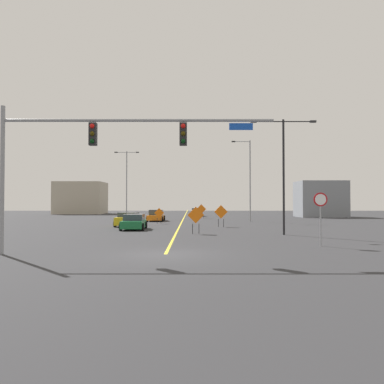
{
  "coord_description": "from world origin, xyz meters",
  "views": [
    {
      "loc": [
        1.22,
        -17.9,
        2.44
      ],
      "look_at": [
        1.17,
        32.55,
        3.67
      ],
      "focal_mm": 36.26,
      "sensor_mm": 36.0,
      "label": 1
    }
  ],
  "objects": [
    {
      "name": "ground",
      "position": [
        0.0,
        0.0,
        0.0
      ],
      "size": [
        168.47,
        168.47,
        0.0
      ],
      "primitive_type": "plane",
      "color": "#2D2D30"
    },
    {
      "name": "road_centre_stripe",
      "position": [
        0.0,
        46.8,
        0.0
      ],
      "size": [
        0.16,
        93.59,
        0.01
      ],
      "color": "yellow",
      "rests_on": "ground"
    },
    {
      "name": "traffic_signal_assembly",
      "position": [
        -3.32,
        -0.01,
        5.05
      ],
      "size": [
        12.68,
        0.44,
        6.89
      ],
      "color": "gray",
      "rests_on": "ground"
    },
    {
      "name": "stop_sign",
      "position": [
        8.26,
        3.28,
        2.06
      ],
      "size": [
        0.76,
        0.07,
        2.93
      ],
      "color": "gray",
      "rests_on": "ground"
    },
    {
      "name": "street_lamp_near_left",
      "position": [
        7.95,
        10.48,
        5.1
      ],
      "size": [
        4.82,
        0.24,
        8.48
      ],
      "color": "black",
      "rests_on": "ground"
    },
    {
      "name": "street_lamp_far_left",
      "position": [
        8.18,
        29.35,
        5.44
      ],
      "size": [
        2.33,
        0.24,
        9.93
      ],
      "color": "gray",
      "rests_on": "ground"
    },
    {
      "name": "street_lamp_far_right",
      "position": [
        -8.6,
        40.14,
        5.79
      ],
      "size": [
        3.65,
        0.24,
        9.99
      ],
      "color": "gray",
      "rests_on": "ground"
    },
    {
      "name": "construction_sign_left_lane",
      "position": [
        1.51,
        11.34,
        1.3
      ],
      "size": [
        1.26,
        0.18,
        2.04
      ],
      "color": "orange",
      "rests_on": "ground"
    },
    {
      "name": "construction_sign_median_near",
      "position": [
        -2.41,
        24.85,
        1.08
      ],
      "size": [
        1.08,
        0.06,
        1.72
      ],
      "color": "orange",
      "rests_on": "ground"
    },
    {
      "name": "construction_sign_left_shoulder",
      "position": [
        4.01,
        19.27,
        1.34
      ],
      "size": [
        1.3,
        0.11,
        2.1
      ],
      "color": "orange",
      "rests_on": "ground"
    },
    {
      "name": "construction_sign_median_far",
      "position": [
        2.56,
        37.97,
        1.26
      ],
      "size": [
        1.4,
        0.05,
        2.04
      ],
      "color": "orange",
      "rests_on": "ground"
    },
    {
      "name": "car_white_mid",
      "position": [
        1.97,
        46.41,
        0.63
      ],
      "size": [
        1.97,
        4.33,
        1.35
      ],
      "color": "white",
      "rests_on": "ground"
    },
    {
      "name": "car_yellow_near",
      "position": [
        -5.1,
        20.44,
        0.66
      ],
      "size": [
        2.25,
        4.15,
        1.37
      ],
      "color": "gold",
      "rests_on": "ground"
    },
    {
      "name": "car_orange_passing",
      "position": [
        -3.27,
        30.33,
        0.64
      ],
      "size": [
        2.09,
        3.99,
        1.4
      ],
      "color": "orange",
      "rests_on": "ground"
    },
    {
      "name": "car_green_distant",
      "position": [
        -3.84,
        15.9,
        0.64
      ],
      "size": [
        2.1,
        4.16,
        1.33
      ],
      "color": "#196B38",
      "rests_on": "ground"
    },
    {
      "name": "roadside_building_east",
      "position": [
        21.48,
        43.15,
        2.81
      ],
      "size": [
        7.16,
        5.7,
        5.63
      ],
      "color": "gray",
      "rests_on": "ground"
    },
    {
      "name": "roadside_building_west",
      "position": [
        -20.77,
        58.7,
        3.13
      ],
      "size": [
        9.09,
        7.69,
        6.26
      ],
      "color": "#B2A893",
      "rests_on": "ground"
    }
  ]
}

